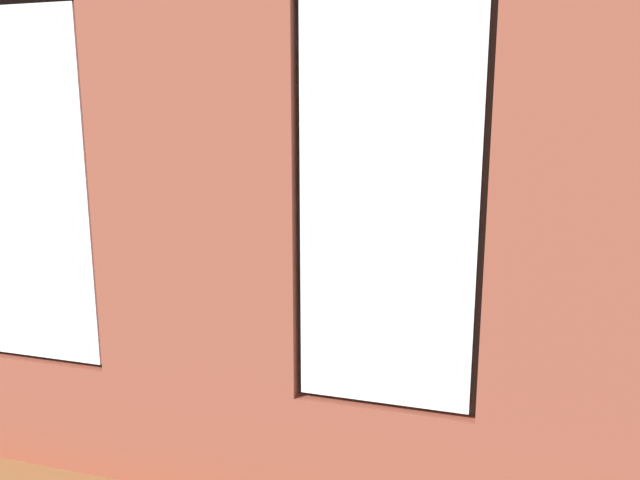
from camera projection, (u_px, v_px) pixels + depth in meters
The scene contains 19 objects.
ground_plane at pixel (335, 332), 5.92m from camera, with size 7.23×6.11×0.10m, color brown.
brick_wall_with_windows at pixel (194, 206), 3.09m from camera, with size 6.63×0.30×3.13m.
white_wall_right at pixel (20, 155), 6.32m from camera, with size 0.10×5.11×3.13m, color silver.
couch_by_window at pixel (142, 368), 4.17m from camera, with size 1.96×0.87×0.80m.
coffee_table at pixel (338, 275), 6.27m from camera, with size 1.36×0.72×0.45m.
cup_ceramic at pixel (338, 265), 6.25m from camera, with size 0.08×0.08×0.09m, color silver.
candle_jar at pixel (324, 260), 6.38m from camera, with size 0.08×0.08×0.12m, color #B7333D.
table_plant_small at pixel (377, 256), 6.24m from camera, with size 0.16×0.16×0.25m.
remote_silver at pixel (345, 271), 6.13m from camera, with size 0.05×0.17×0.02m, color #B2B2B7.
remote_black at pixel (296, 268), 6.27m from camera, with size 0.05×0.17×0.02m, color black.
media_console at pixel (60, 277), 6.55m from camera, with size 1.28×0.42×0.59m, color black.
tv_flatscreen at pixel (54, 210), 6.41m from camera, with size 1.15×0.20×0.82m.
papasan_chair at pixel (372, 246), 7.35m from camera, with size 1.10×1.10×0.69m.
potted_plant_foreground_right at pixel (184, 220), 8.43m from camera, with size 0.83×0.84×1.11m.
potted_plant_mid_room_small at pixel (428, 271), 6.44m from camera, with size 0.33×0.33×0.57m.
potted_plant_near_tv at pixel (22, 271), 5.29m from camera, with size 0.97×0.96×1.33m.
potted_plant_corner_near_left at pixel (624, 230), 6.92m from camera, with size 1.05×1.06×1.45m.
potted_plant_between_couches at pixel (354, 316), 3.71m from camera, with size 0.85×0.97×1.37m.
potted_plant_by_left_couch at pixel (577, 272), 6.28m from camera, with size 0.33×0.33×0.62m.
Camera 1 is at (-1.48, 5.42, 2.02)m, focal length 35.00 mm.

